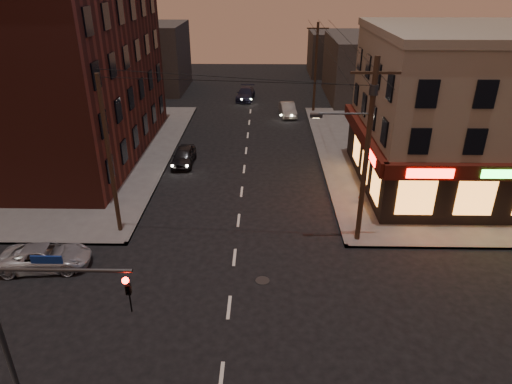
{
  "coord_description": "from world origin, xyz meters",
  "views": [
    {
      "loc": [
        1.53,
        -16.23,
        13.7
      ],
      "look_at": [
        1.12,
        5.39,
        3.2
      ],
      "focal_mm": 32.0,
      "sensor_mm": 36.0,
      "label": 1
    }
  ],
  "objects_px": {
    "suv_cross": "(46,257)",
    "sedan_near": "(184,156)",
    "sedan_far": "(246,94)",
    "sedan_mid": "(288,109)",
    "fire_hydrant": "(361,197)"
  },
  "relations": [
    {
      "from": "sedan_near",
      "to": "sedan_mid",
      "type": "relative_size",
      "value": 0.97
    },
    {
      "from": "suv_cross",
      "to": "sedan_near",
      "type": "bearing_deg",
      "value": -24.79
    },
    {
      "from": "sedan_mid",
      "to": "fire_hydrant",
      "type": "height_order",
      "value": "sedan_mid"
    },
    {
      "from": "suv_cross",
      "to": "fire_hydrant",
      "type": "distance_m",
      "value": 18.79
    },
    {
      "from": "suv_cross",
      "to": "sedan_far",
      "type": "relative_size",
      "value": 0.93
    },
    {
      "from": "suv_cross",
      "to": "sedan_mid",
      "type": "distance_m",
      "value": 30.62
    },
    {
      "from": "sedan_mid",
      "to": "fire_hydrant",
      "type": "bearing_deg",
      "value": -85.28
    },
    {
      "from": "fire_hydrant",
      "to": "sedan_mid",
      "type": "bearing_deg",
      "value": 100.75
    },
    {
      "from": "sedan_near",
      "to": "fire_hydrant",
      "type": "relative_size",
      "value": 5.43
    },
    {
      "from": "suv_cross",
      "to": "fire_hydrant",
      "type": "xyz_separation_m",
      "value": [
        17.34,
        7.23,
        -0.07
      ]
    },
    {
      "from": "sedan_near",
      "to": "sedan_far",
      "type": "relative_size",
      "value": 0.84
    },
    {
      "from": "sedan_near",
      "to": "sedan_mid",
      "type": "distance_m",
      "value": 16.08
    },
    {
      "from": "suv_cross",
      "to": "sedan_near",
      "type": "relative_size",
      "value": 1.12
    },
    {
      "from": "sedan_near",
      "to": "sedan_far",
      "type": "height_order",
      "value": "sedan_far"
    },
    {
      "from": "suv_cross",
      "to": "sedan_far",
      "type": "height_order",
      "value": "sedan_far"
    }
  ]
}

